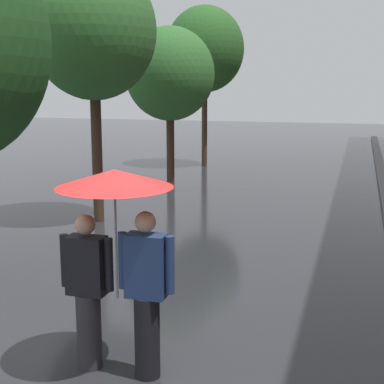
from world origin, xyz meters
name	(u,v)px	position (x,y,z in m)	size (l,w,h in m)	color
ground_plane	(95,379)	(0.00, 0.00, 0.00)	(80.00, 80.00, 0.00)	#2D2D33
street_tree_1	(93,31)	(-2.93, 6.11, 4.02)	(2.62, 2.62, 5.47)	#473323
street_tree_2	(170,74)	(-2.67, 10.19, 3.22)	(2.47, 2.47, 4.52)	#473323
street_tree_3	(205,50)	(-2.98, 14.93, 4.16)	(2.78, 2.78, 5.68)	#473323
couple_under_umbrella	(116,238)	(0.17, 0.22, 1.44)	(1.24, 1.17, 2.13)	#2D2D33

